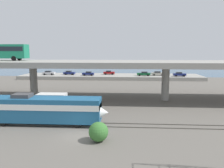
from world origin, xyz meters
The scene contains 16 objects.
ground_plane centered at (0.00, 0.00, 0.00)m, with size 260.00×260.00×0.00m, color #605B54.
rail_strip_near centered at (0.00, 3.28, 0.06)m, with size 110.00×0.12×0.12m, color #59544C.
rail_strip_far centered at (0.00, 4.72, 0.06)m, with size 110.00×0.12×0.12m, color #59544C.
train_locomotive centered at (-4.82, 4.00, 2.19)m, with size 16.95×3.04×4.18m.
highway_overpass centered at (0.00, 20.00, 7.15)m, with size 96.00×12.65×7.86m.
service_truck_west centered at (-5.48, 10.00, 1.64)m, with size 6.80×2.46×3.04m.
pier_parking_lot centered at (0.00, 55.00, 0.61)m, with size 64.67×12.54×1.22m, color gray.
parked_car_0 centered at (16.95, 54.41, 1.99)m, with size 4.62×1.96×1.50m.
parked_car_1 centered at (23.92, 51.95, 1.99)m, with size 4.19×1.90×1.50m.
parked_car_2 centered at (11.86, 52.89, 1.99)m, with size 4.60×1.98×1.50m.
parked_car_3 centered at (-15.14, 54.57, 1.99)m, with size 4.11×1.95×1.50m.
parked_car_4 centered at (-7.68, 52.27, 1.99)m, with size 4.08×1.82×1.50m.
parked_car_5 centered at (-0.65, 56.33, 1.99)m, with size 4.07×1.97×1.50m.
parked_car_6 centered at (-22.52, 53.78, 1.99)m, with size 4.38×1.98×1.50m.
harbor_water centered at (0.00, 78.00, 0.00)m, with size 140.00×36.00×0.01m, color #385B7A.
shrub_right centered at (2.70, -1.29, 1.09)m, with size 2.19×2.19×2.19m, color #387130.
Camera 1 is at (5.68, -24.27, 9.93)m, focal length 35.21 mm.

